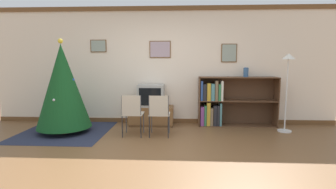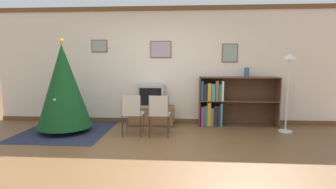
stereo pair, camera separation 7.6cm
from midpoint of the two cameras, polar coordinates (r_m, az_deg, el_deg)
name	(u,v)px [view 1 (the left image)]	position (r m, az deg, el deg)	size (l,w,h in m)	color
ground_plane	(152,157)	(4.16, -4.09, -13.38)	(24.00, 24.00, 0.00)	brown
wall_back	(163,66)	(6.17, -1.54, 6.27)	(8.01, 0.11, 2.70)	silver
area_rug	(65,132)	(5.92, -21.84, -7.53)	(1.76, 1.82, 0.01)	#23283D
christmas_tree	(63,86)	(5.75, -22.30, 1.66)	(1.09, 1.09, 1.90)	maroon
tv_console	(151,116)	(6.03, -4.02, -4.59)	(1.00, 0.46, 0.44)	brown
television	(151,95)	(5.95, -4.07, -0.21)	(0.59, 0.45, 0.49)	#9E9E99
folding_chair_left	(132,113)	(5.14, -8.22, -3.91)	(0.40, 0.40, 0.82)	#BCB29E
folding_chair_right	(159,113)	(5.06, -2.36, -4.01)	(0.40, 0.40, 0.82)	#BCB29E
bookshelf	(223,103)	(6.05, 11.57, -1.77)	(1.74, 0.36, 1.11)	brown
vase	(246,72)	(6.09, 16.25, 4.70)	(0.11, 0.11, 0.21)	#335684
standing_lamp	(288,72)	(5.85, 24.28, 4.49)	(0.28, 0.28, 1.62)	silver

